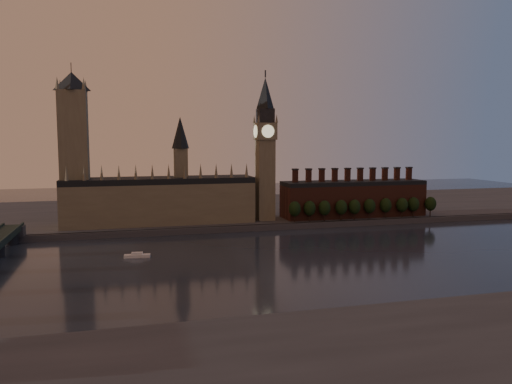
% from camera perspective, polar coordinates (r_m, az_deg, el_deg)
% --- Properties ---
extents(ground, '(900.00, 900.00, 0.00)m').
position_cam_1_polar(ground, '(259.06, 5.64, -7.90)').
color(ground, black).
rests_on(ground, ground).
extents(north_bank, '(900.00, 182.00, 4.00)m').
position_cam_1_polar(north_bank, '(427.05, -2.76, -2.10)').
color(north_bank, '#434348').
rests_on(north_bank, ground).
extents(palace_of_westminster, '(130.00, 30.30, 74.00)m').
position_cam_1_polar(palace_of_westminster, '(353.42, -10.86, -0.68)').
color(palace_of_westminster, '#766F54').
rests_on(palace_of_westminster, north_bank).
extents(victoria_tower, '(24.00, 24.00, 108.00)m').
position_cam_1_polar(victoria_tower, '(351.75, -20.09, 5.15)').
color(victoria_tower, '#766F54').
rests_on(victoria_tower, north_bank).
extents(big_ben, '(15.00, 15.00, 107.00)m').
position_cam_1_polar(big_ben, '(359.21, 1.06, 5.16)').
color(big_ben, '#766F54').
rests_on(big_ben, north_bank).
extents(chimney_block, '(110.00, 25.00, 37.00)m').
position_cam_1_polar(chimney_block, '(386.89, 11.06, -0.68)').
color(chimney_block, '#562B21').
rests_on(chimney_block, north_bank).
extents(embankment_tree_0, '(8.60, 8.60, 14.88)m').
position_cam_1_polar(embankment_tree_0, '(353.17, 4.45, -1.93)').
color(embankment_tree_0, black).
rests_on(embankment_tree_0, north_bank).
extents(embankment_tree_1, '(8.60, 8.60, 14.88)m').
position_cam_1_polar(embankment_tree_1, '(356.92, 6.15, -1.87)').
color(embankment_tree_1, black).
rests_on(embankment_tree_1, north_bank).
extents(embankment_tree_2, '(8.60, 8.60, 14.88)m').
position_cam_1_polar(embankment_tree_2, '(360.22, 7.84, -1.82)').
color(embankment_tree_2, black).
rests_on(embankment_tree_2, north_bank).
extents(embankment_tree_3, '(8.60, 8.60, 14.88)m').
position_cam_1_polar(embankment_tree_3, '(365.27, 9.71, -1.74)').
color(embankment_tree_3, black).
rests_on(embankment_tree_3, north_bank).
extents(embankment_tree_4, '(8.60, 8.60, 14.88)m').
position_cam_1_polar(embankment_tree_4, '(369.71, 11.19, -1.67)').
color(embankment_tree_4, black).
rests_on(embankment_tree_4, north_bank).
extents(embankment_tree_5, '(8.60, 8.60, 14.88)m').
position_cam_1_polar(embankment_tree_5, '(376.66, 12.85, -1.57)').
color(embankment_tree_5, black).
rests_on(embankment_tree_5, north_bank).
extents(embankment_tree_6, '(8.60, 8.60, 14.88)m').
position_cam_1_polar(embankment_tree_6, '(383.62, 14.60, -1.48)').
color(embankment_tree_6, black).
rests_on(embankment_tree_6, north_bank).
extents(embankment_tree_7, '(8.60, 8.60, 14.88)m').
position_cam_1_polar(embankment_tree_7, '(388.85, 16.36, -1.43)').
color(embankment_tree_7, black).
rests_on(embankment_tree_7, north_bank).
extents(embankment_tree_8, '(8.60, 8.60, 14.88)m').
position_cam_1_polar(embankment_tree_8, '(395.47, 17.55, -1.34)').
color(embankment_tree_8, black).
rests_on(embankment_tree_8, north_bank).
extents(embankment_tree_9, '(8.60, 8.60, 14.88)m').
position_cam_1_polar(embankment_tree_9, '(402.26, 19.32, -1.28)').
color(embankment_tree_9, black).
rests_on(embankment_tree_9, north_bank).
extents(river_boat, '(13.86, 5.40, 2.70)m').
position_cam_1_polar(river_boat, '(273.65, -13.43, -7.06)').
color(river_boat, silver).
rests_on(river_boat, ground).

